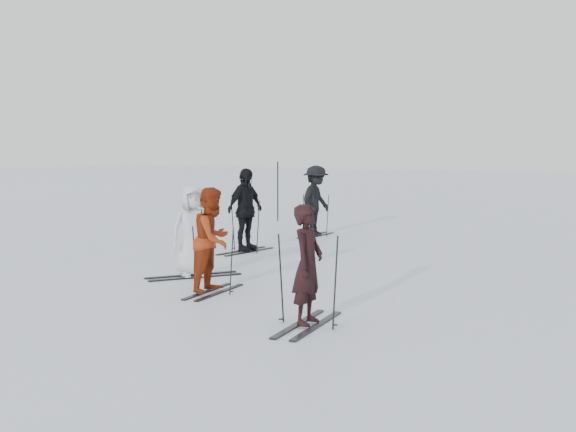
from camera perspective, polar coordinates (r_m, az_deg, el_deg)
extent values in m
plane|color=silver|center=(14.44, -2.03, -4.28)|extent=(120.00, 120.00, 0.00)
imported|color=black|center=(9.87, 1.57, -4.02)|extent=(0.47, 0.65, 1.65)
imported|color=maroon|center=(12.16, -5.96, -1.99)|extent=(0.75, 0.92, 1.75)
imported|color=silver|center=(13.67, -7.53, -1.27)|extent=(0.92, 0.99, 1.70)
imported|color=black|center=(16.81, -3.40, 0.41)|extent=(0.60, 1.17, 1.92)
imported|color=black|center=(19.83, 2.22, 1.17)|extent=(0.72, 1.24, 1.91)
cylinder|color=black|center=(23.75, -0.82, 1.96)|extent=(0.05, 0.05, 1.96)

